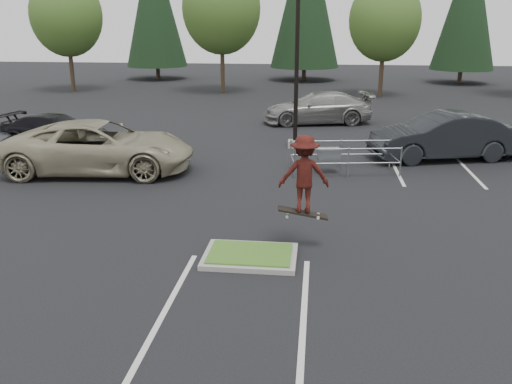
# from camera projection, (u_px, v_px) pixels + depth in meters

# --- Properties ---
(ground) EXTENTS (120.00, 120.00, 0.00)m
(ground) POSITION_uv_depth(u_px,v_px,m) (250.00, 259.00, 12.88)
(ground) COLOR black
(ground) RESTS_ON ground
(grass_median) EXTENTS (2.20, 1.60, 0.16)m
(grass_median) POSITION_uv_depth(u_px,v_px,m) (250.00, 256.00, 12.86)
(grass_median) COLOR gray
(grass_median) RESTS_ON ground
(stall_lines) EXTENTS (22.62, 17.60, 0.01)m
(stall_lines) POSITION_uv_depth(u_px,v_px,m) (233.00, 184.00, 18.73)
(stall_lines) COLOR silver
(stall_lines) RESTS_ON ground
(light_pole) EXTENTS (0.70, 0.60, 10.12)m
(light_pole) POSITION_uv_depth(u_px,v_px,m) (297.00, 41.00, 22.81)
(light_pole) COLOR gray
(light_pole) RESTS_ON ground
(decid_a) EXTENTS (5.44, 5.44, 8.91)m
(decid_a) POSITION_uv_depth(u_px,v_px,m) (67.00, 18.00, 41.60)
(decid_a) COLOR #38281C
(decid_a) RESTS_ON ground
(decid_b) EXTENTS (5.89, 5.89, 9.64)m
(decid_b) POSITION_uv_depth(u_px,v_px,m) (221.00, 11.00, 40.61)
(decid_b) COLOR #38281C
(decid_b) RESTS_ON ground
(decid_c) EXTENTS (5.12, 5.12, 8.38)m
(decid_c) POSITION_uv_depth(u_px,v_px,m) (385.00, 23.00, 38.87)
(decid_c) COLOR #38281C
(decid_c) RESTS_ON ground
(conif_a) EXTENTS (5.72, 5.72, 13.00)m
(conif_a) POSITION_uv_depth(u_px,v_px,m) (154.00, 1.00, 50.13)
(conif_a) COLOR #38281C
(conif_a) RESTS_ON ground
(conif_c) EXTENTS (5.50, 5.50, 12.50)m
(conif_c) POSITION_uv_depth(u_px,v_px,m) (468.00, 3.00, 46.66)
(conif_c) COLOR #38281C
(conif_c) RESTS_ON ground
(cart_corral) EXTENTS (4.05, 1.99, 1.10)m
(cart_corral) POSITION_uv_depth(u_px,v_px,m) (333.00, 154.00, 19.95)
(cart_corral) COLOR gray
(cart_corral) RESTS_ON ground
(skateboarder) EXTENTS (1.30, 0.85, 2.07)m
(skateboarder) POSITION_uv_depth(u_px,v_px,m) (304.00, 174.00, 12.93)
(skateboarder) COLOR black
(skateboarder) RESTS_ON ground
(car_l_tan) EXTENTS (7.12, 3.79, 1.90)m
(car_l_tan) POSITION_uv_depth(u_px,v_px,m) (99.00, 147.00, 19.93)
(car_l_tan) COLOR #9D9578
(car_l_tan) RESTS_ON ground
(car_l_black) EXTENTS (5.40, 2.99, 1.48)m
(car_l_black) POSITION_uv_depth(u_px,v_px,m) (55.00, 131.00, 23.83)
(car_l_black) COLOR black
(car_l_black) RESTS_ON ground
(car_r_charc) EXTENTS (6.03, 3.41, 1.88)m
(car_r_charc) POSITION_uv_depth(u_px,v_px,m) (442.00, 136.00, 21.85)
(car_r_charc) COLOR black
(car_r_charc) RESTS_ON ground
(car_far_silver) EXTENTS (6.21, 3.51, 1.70)m
(car_far_silver) POSITION_uv_depth(u_px,v_px,m) (319.00, 108.00, 29.50)
(car_far_silver) COLOR gray
(car_far_silver) RESTS_ON ground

